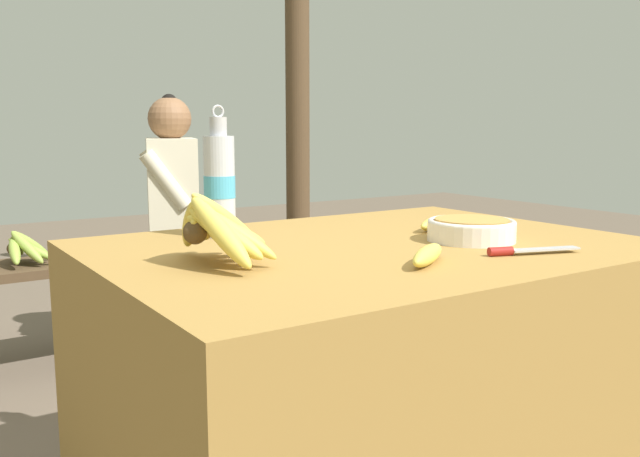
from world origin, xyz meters
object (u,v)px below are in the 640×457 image
at_px(banana_bunch_green, 24,248).
at_px(seated_vendor, 161,205).
at_px(wooden_bench, 138,269).
at_px(banana_bunch_ripe, 217,228).
at_px(loose_banana_side, 437,223).
at_px(knife, 521,250).
at_px(water_bottle, 220,184).
at_px(support_post_far, 297,53).
at_px(loose_banana_front, 428,255).
at_px(serving_bowl, 471,228).

bearing_deg(banana_bunch_green, seated_vendor, -1.02).
height_order(wooden_bench, banana_bunch_green, banana_bunch_green).
xyz_separation_m(banana_bunch_ripe, loose_banana_side, (0.69, 0.10, -0.06)).
bearing_deg(knife, banana_bunch_green, 130.12).
xyz_separation_m(wooden_bench, seated_vendor, (0.11, -0.02, 0.27)).
bearing_deg(water_bottle, support_post_far, 52.93).
distance_m(water_bottle, loose_banana_side, 0.59).
relative_size(knife, wooden_bench, 0.12).
distance_m(banana_bunch_ripe, knife, 0.66).
xyz_separation_m(loose_banana_front, support_post_far, (1.04, 2.20, 0.65)).
xyz_separation_m(banana_bunch_ripe, loose_banana_front, (0.36, -0.23, -0.06)).
relative_size(banana_bunch_ripe, loose_banana_side, 1.82).
relative_size(water_bottle, banana_bunch_green, 1.20).
distance_m(knife, support_post_far, 2.46).
bearing_deg(seated_vendor, banana_bunch_green, 17.68).
relative_size(water_bottle, loose_banana_side, 1.86).
bearing_deg(seated_vendor, loose_banana_side, 118.88).
relative_size(banana_bunch_ripe, seated_vendor, 0.29).
xyz_separation_m(banana_bunch_green, support_post_far, (1.51, 0.44, 0.85)).
bearing_deg(seated_vendor, knife, 113.86).
distance_m(serving_bowl, loose_banana_side, 0.18).
bearing_deg(banana_bunch_green, serving_bowl, -64.78).
height_order(water_bottle, support_post_far, support_post_far).
height_order(loose_banana_front, seated_vendor, seated_vendor).
bearing_deg(banana_bunch_green, water_bottle, -77.43).
bearing_deg(banana_bunch_green, banana_bunch_ripe, -85.82).
bearing_deg(loose_banana_side, banana_bunch_green, 119.41).
bearing_deg(water_bottle, wooden_bench, 81.79).
bearing_deg(banana_bunch_ripe, loose_banana_side, 7.86).
bearing_deg(wooden_bench, support_post_far, 22.18).
distance_m(banana_bunch_ripe, water_bottle, 0.36).
xyz_separation_m(wooden_bench, banana_bunch_green, (-0.44, -0.01, 0.14)).
xyz_separation_m(serving_bowl, banana_bunch_green, (-0.75, 1.60, -0.22)).
height_order(banana_bunch_ripe, wooden_bench, banana_bunch_ripe).
height_order(serving_bowl, wooden_bench, serving_bowl).
xyz_separation_m(banana_bunch_ripe, seated_vendor, (0.44, 1.51, -0.13)).
relative_size(serving_bowl, water_bottle, 0.65).
xyz_separation_m(water_bottle, seated_vendor, (0.28, 1.19, -0.19)).
height_order(banana_bunch_ripe, loose_banana_front, banana_bunch_ripe).
bearing_deg(banana_bunch_ripe, loose_banana_front, -32.68).
height_order(water_bottle, wooden_bench, water_bottle).
height_order(loose_banana_side, seated_vendor, seated_vendor).
relative_size(water_bottle, knife, 1.55).
height_order(banana_bunch_ripe, loose_banana_side, banana_bunch_ripe).
bearing_deg(banana_bunch_green, knife, -68.36).
relative_size(serving_bowl, support_post_far, 0.08).
xyz_separation_m(serving_bowl, loose_banana_side, (0.05, 0.18, -0.01)).
bearing_deg(support_post_far, wooden_bench, -157.82).
height_order(loose_banana_front, support_post_far, support_post_far).
height_order(seated_vendor, banana_bunch_green, seated_vendor).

